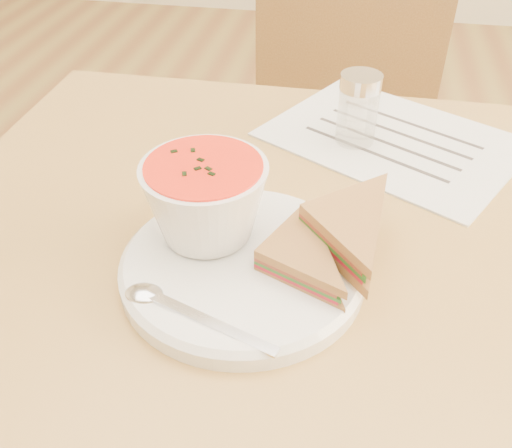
% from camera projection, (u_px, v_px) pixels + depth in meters
% --- Properties ---
extents(dining_table, '(1.00, 0.70, 0.75)m').
position_uv_depth(dining_table, '(329.00, 420.00, 0.87)').
color(dining_table, olive).
rests_on(dining_table, floor).
extents(chair_far, '(0.40, 0.40, 0.88)m').
position_uv_depth(chair_far, '(329.00, 197.00, 1.21)').
color(chair_far, brown).
rests_on(chair_far, floor).
extents(plate, '(0.29, 0.29, 0.02)m').
position_uv_depth(plate, '(243.00, 267.00, 0.58)').
color(plate, white).
rests_on(plate, dining_table).
extents(soup_bowl, '(0.15, 0.15, 0.09)m').
position_uv_depth(soup_bowl, '(206.00, 204.00, 0.58)').
color(soup_bowl, white).
rests_on(soup_bowl, plate).
extents(sandwich_half_a, '(0.13, 0.13, 0.03)m').
position_uv_depth(sandwich_half_a, '(254.00, 262.00, 0.55)').
color(sandwich_half_a, '#B88841').
rests_on(sandwich_half_a, plate).
extents(sandwich_half_b, '(0.16, 0.16, 0.04)m').
position_uv_depth(sandwich_half_b, '(299.00, 218.00, 0.58)').
color(sandwich_half_b, '#B88841').
rests_on(sandwich_half_b, plate).
extents(spoon, '(0.19, 0.09, 0.01)m').
position_uv_depth(spoon, '(192.00, 315.00, 0.51)').
color(spoon, silver).
rests_on(spoon, plate).
extents(paper_menu, '(0.40, 0.37, 0.00)m').
position_uv_depth(paper_menu, '(392.00, 139.00, 0.79)').
color(paper_menu, white).
rests_on(paper_menu, dining_table).
extents(condiment_shaker, '(0.07, 0.07, 0.10)m').
position_uv_depth(condiment_shaker, '(358.00, 110.00, 0.76)').
color(condiment_shaker, silver).
rests_on(condiment_shaker, dining_table).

